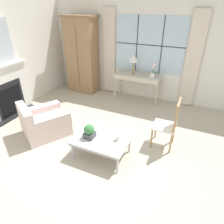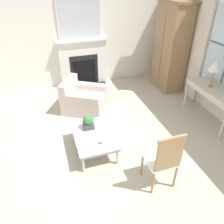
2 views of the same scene
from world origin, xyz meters
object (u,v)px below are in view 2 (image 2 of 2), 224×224
(armoire, at_px, (171,47))
(fireplace, at_px, (83,59))
(armchair_upholstered, at_px, (84,100))
(potted_plant_small, at_px, (88,122))
(table_lamp, at_px, (215,66))
(side_chair_wooden, at_px, (164,158))
(console_table, at_px, (214,93))
(coffee_table, at_px, (94,136))
(pillar_candle, at_px, (103,141))

(armoire, bearing_deg, fireplace, -111.89)
(armchair_upholstered, height_order, potted_plant_small, armchair_upholstered)
(table_lamp, relative_size, side_chair_wooden, 0.54)
(fireplace, relative_size, potted_plant_small, 8.55)
(console_table, height_order, coffee_table, console_table)
(console_table, xyz_separation_m, table_lamp, (-0.16, 0.00, 0.54))
(armoire, xyz_separation_m, armchair_upholstered, (0.52, -2.55, -0.89))
(coffee_table, distance_m, potted_plant_small, 0.29)
(coffee_table, bearing_deg, console_table, 93.65)
(side_chair_wooden, bearing_deg, armchair_upholstered, -165.42)
(fireplace, height_order, armchair_upholstered, fireplace)
(side_chair_wooden, xyz_separation_m, coffee_table, (-1.11, -0.80, -0.26))
(side_chair_wooden, bearing_deg, console_table, 124.16)
(armoire, height_order, pillar_candle, armoire)
(fireplace, relative_size, side_chair_wooden, 2.23)
(armoire, bearing_deg, table_lamp, 0.72)
(table_lamp, bearing_deg, pillar_candle, -76.49)
(armoire, distance_m, coffee_table, 3.44)
(console_table, relative_size, table_lamp, 2.34)
(fireplace, xyz_separation_m, pillar_candle, (3.20, -0.33, -0.36))
(side_chair_wooden, distance_m, pillar_candle, 1.09)
(potted_plant_small, relative_size, pillar_candle, 2.28)
(fireplace, distance_m, armoire, 2.44)
(console_table, bearing_deg, table_lamp, 179.85)
(armchair_upholstered, xyz_separation_m, pillar_candle, (1.78, -0.02, 0.16))
(armoire, height_order, potted_plant_small, armoire)
(side_chair_wooden, height_order, pillar_candle, side_chair_wooden)
(potted_plant_small, xyz_separation_m, pillar_candle, (0.52, 0.14, -0.09))
(table_lamp, xyz_separation_m, potted_plant_small, (0.10, -2.72, -0.72))
(armoire, xyz_separation_m, console_table, (1.83, 0.02, -0.47))
(armoire, distance_m, potted_plant_small, 3.30)
(pillar_candle, bearing_deg, console_table, 100.17)
(console_table, relative_size, coffee_table, 1.30)
(side_chair_wooden, xyz_separation_m, potted_plant_small, (-1.34, -0.83, -0.08))
(pillar_candle, bearing_deg, armoire, 131.84)
(table_lamp, bearing_deg, armoire, -179.28)
(fireplace, height_order, side_chair_wooden, fireplace)
(console_table, bearing_deg, armoire, -179.36)
(potted_plant_small, bearing_deg, coffee_table, 8.43)
(armoire, relative_size, coffee_table, 2.23)
(console_table, bearing_deg, coffee_table, -86.35)
(fireplace, distance_m, table_lamp, 3.45)
(table_lamp, bearing_deg, console_table, -0.15)
(side_chair_wooden, relative_size, coffee_table, 1.02)
(coffee_table, bearing_deg, armoire, 126.93)
(table_lamp, height_order, coffee_table, table_lamp)
(armoire, relative_size, side_chair_wooden, 2.18)
(fireplace, bearing_deg, coffee_table, -8.52)
(coffee_table, height_order, pillar_candle, pillar_candle)
(console_table, relative_size, potted_plant_small, 4.87)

